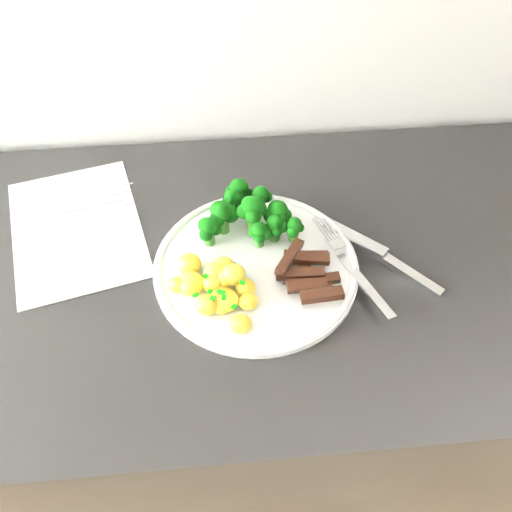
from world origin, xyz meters
The scene contains 8 objects.
counter centered at (0.02, 1.68, 0.44)m, with size 2.34×0.59×0.88m.
recipe_paper centered at (-0.18, 1.78, 0.88)m, with size 0.25×0.31×0.00m.
plate centered at (0.08, 1.67, 0.89)m, with size 0.29×0.29×0.02m.
broccoli centered at (0.08, 1.74, 0.92)m, with size 0.15×0.12×0.07m.
potatoes centered at (0.02, 1.63, 0.91)m, with size 0.12×0.13×0.05m.
beef_strips centered at (0.15, 1.64, 0.90)m, with size 0.09×0.11×0.03m.
fork centered at (0.22, 1.64, 0.90)m, with size 0.08×0.19×0.02m.
knife centered at (0.28, 1.66, 0.89)m, with size 0.16×0.17×0.02m.
Camera 1 is at (0.04, 1.18, 1.48)m, focal length 37.87 mm.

